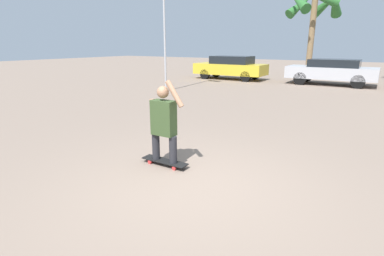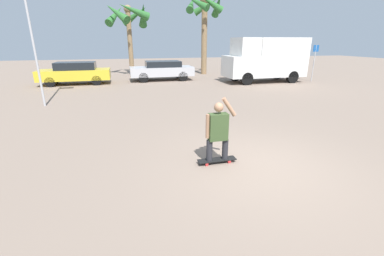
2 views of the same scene
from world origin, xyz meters
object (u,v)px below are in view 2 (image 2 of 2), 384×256
(person_skateboarder, at_px, (218,129))
(camper_van, at_px, (266,58))
(skateboard, at_px, (217,160))
(parked_car_yellow, at_px, (75,73))
(palm_tree_near_van, at_px, (204,12))
(parked_car_silver, at_px, (162,70))
(palm_tree_center_background, at_px, (129,17))
(street_sign, at_px, (315,58))

(person_skateboarder, xyz_separation_m, camper_van, (7.63, 11.20, 0.76))
(skateboard, distance_m, camper_van, 13.64)
(person_skateboarder, distance_m, parked_car_yellow, 14.32)
(skateboard, height_order, parked_car_yellow, parked_car_yellow)
(person_skateboarder, xyz_separation_m, palm_tree_near_van, (4.84, 16.65, 4.14))
(parked_car_silver, bearing_deg, palm_tree_near_van, 35.02)
(palm_tree_center_background, bearing_deg, palm_tree_near_van, -9.02)
(person_skateboarder, xyz_separation_m, palm_tree_center_background, (-1.15, 17.60, 3.70))
(parked_car_silver, bearing_deg, parked_car_yellow, -176.19)
(skateboard, xyz_separation_m, person_skateboarder, (-0.00, -0.00, 0.77))
(parked_car_silver, relative_size, street_sign, 1.82)
(person_skateboarder, bearing_deg, street_sign, 43.78)
(skateboard, distance_m, palm_tree_center_background, 18.19)
(person_skateboarder, relative_size, camper_van, 0.27)
(parked_car_yellow, xyz_separation_m, palm_tree_near_van, (9.85, 3.23, 4.22))
(person_skateboarder, bearing_deg, parked_car_silver, 86.77)
(camper_van, xyz_separation_m, palm_tree_near_van, (-2.79, 5.45, 3.37))
(person_skateboarder, bearing_deg, skateboard, 0.00)
(skateboard, bearing_deg, palm_tree_near_van, 73.81)
(street_sign, bearing_deg, person_skateboarder, -136.22)
(person_skateboarder, distance_m, parked_car_silver, 13.83)
(parked_car_silver, distance_m, parked_car_yellow, 5.81)
(parked_car_silver, bearing_deg, street_sign, -17.32)
(camper_van, relative_size, parked_car_silver, 1.22)
(street_sign, bearing_deg, palm_tree_center_background, 150.17)
(skateboard, bearing_deg, person_skateboarder, -180.00)
(palm_tree_center_background, bearing_deg, parked_car_silver, -63.03)
(skateboard, bearing_deg, parked_car_yellow, 110.52)
(person_skateboarder, relative_size, palm_tree_center_background, 0.26)
(camper_van, bearing_deg, parked_car_yellow, 170.05)
(skateboard, relative_size, parked_car_silver, 0.20)
(palm_tree_center_background, bearing_deg, street_sign, -29.83)
(parked_car_yellow, xyz_separation_m, street_sign, (16.08, -2.82, 0.83))
(camper_van, relative_size, palm_tree_near_van, 0.86)
(parked_car_silver, height_order, street_sign, street_sign)
(skateboard, xyz_separation_m, parked_car_yellow, (-5.02, 13.42, 0.68))
(parked_car_silver, relative_size, parked_car_yellow, 1.01)
(parked_car_yellow, bearing_deg, palm_tree_near_van, 18.14)
(person_skateboarder, height_order, palm_tree_center_background, palm_tree_center_background)
(skateboard, xyz_separation_m, palm_tree_center_background, (-1.15, 17.60, 4.47))
(palm_tree_near_van, bearing_deg, parked_car_yellow, -161.86)
(skateboard, relative_size, person_skateboarder, 0.62)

